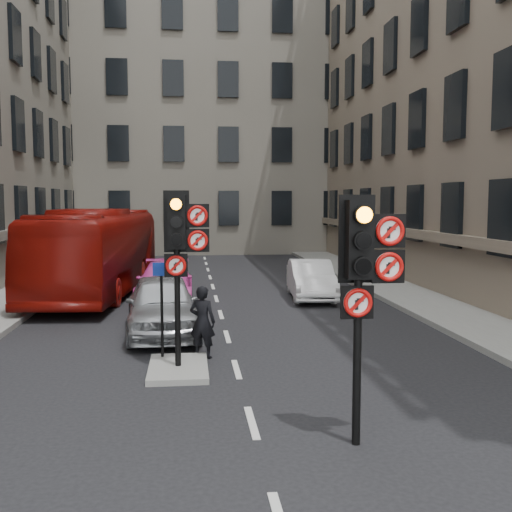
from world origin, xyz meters
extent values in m
plane|color=black|center=(0.00, 0.00, 0.00)|extent=(120.00, 120.00, 0.00)
cube|color=gray|center=(7.20, 12.00, 0.08)|extent=(3.00, 50.00, 0.16)
cube|color=gray|center=(-1.20, 5.00, 0.06)|extent=(1.20, 2.00, 0.12)
cube|color=gray|center=(0.00, 38.00, 10.00)|extent=(30.00, 14.00, 20.00)
cylinder|color=black|center=(1.40, 1.00, 1.20)|extent=(0.12, 0.12, 2.40)
cube|color=black|center=(1.40, 1.00, 2.95)|extent=(0.36, 0.28, 1.10)
cube|color=black|center=(1.40, 1.13, 2.95)|extent=(0.52, 0.03, 1.25)
cylinder|color=orange|center=(1.40, 0.76, 3.30)|extent=(0.22, 0.01, 0.22)
cylinder|color=black|center=(1.40, 0.76, 2.95)|extent=(0.22, 0.01, 0.22)
cylinder|color=black|center=(1.40, 0.76, 2.60)|extent=(0.22, 0.01, 0.22)
cube|color=black|center=(1.82, 0.98, 3.07)|extent=(0.47, 0.05, 0.47)
cylinder|color=white|center=(1.82, 0.94, 3.07)|extent=(0.41, 0.02, 0.41)
torus|color=#BF0C0A|center=(1.82, 0.93, 3.07)|extent=(0.41, 0.06, 0.41)
cube|color=#BF0C0A|center=(1.82, 0.92, 3.07)|extent=(0.25, 0.01, 0.25)
cube|color=black|center=(1.82, 0.98, 2.57)|extent=(0.47, 0.05, 0.47)
cylinder|color=white|center=(1.82, 0.94, 2.57)|extent=(0.41, 0.02, 0.41)
torus|color=#BF0C0A|center=(1.82, 0.93, 2.57)|extent=(0.41, 0.06, 0.41)
cube|color=#BF0C0A|center=(1.82, 0.92, 2.57)|extent=(0.25, 0.01, 0.25)
cube|color=black|center=(1.38, 0.98, 2.07)|extent=(0.47, 0.05, 0.47)
cylinder|color=white|center=(1.38, 0.94, 2.07)|extent=(0.41, 0.02, 0.41)
torus|color=#BF0C0A|center=(1.38, 0.93, 2.07)|extent=(0.41, 0.06, 0.41)
cube|color=#BF0C0A|center=(1.38, 0.92, 2.07)|extent=(0.25, 0.01, 0.25)
cylinder|color=black|center=(-1.20, 5.00, 1.32)|extent=(0.12, 0.12, 2.40)
cube|color=black|center=(-1.20, 5.00, 3.07)|extent=(0.36, 0.28, 1.10)
cube|color=black|center=(-1.20, 5.13, 3.07)|extent=(0.52, 0.03, 1.25)
cylinder|color=orange|center=(-1.20, 4.75, 3.42)|extent=(0.22, 0.02, 0.22)
cylinder|color=black|center=(-1.20, 4.75, 3.07)|extent=(0.22, 0.02, 0.22)
cylinder|color=black|center=(-1.20, 4.75, 2.72)|extent=(0.22, 0.02, 0.22)
cube|color=black|center=(-0.78, 4.98, 3.19)|extent=(0.47, 0.05, 0.47)
cylinder|color=white|center=(-0.78, 4.94, 3.19)|extent=(0.41, 0.02, 0.41)
torus|color=#BF0C0A|center=(-0.78, 4.92, 3.19)|extent=(0.41, 0.06, 0.41)
cube|color=#BF0C0A|center=(-0.78, 4.92, 3.19)|extent=(0.25, 0.02, 0.25)
cube|color=black|center=(-0.78, 4.98, 2.69)|extent=(0.47, 0.05, 0.47)
cylinder|color=white|center=(-0.78, 4.94, 2.69)|extent=(0.41, 0.02, 0.41)
torus|color=#BF0C0A|center=(-0.78, 4.92, 2.69)|extent=(0.41, 0.06, 0.41)
cube|color=#BF0C0A|center=(-0.78, 4.92, 2.69)|extent=(0.25, 0.02, 0.25)
cube|color=black|center=(-1.22, 4.98, 2.19)|extent=(0.47, 0.05, 0.47)
cylinder|color=white|center=(-1.22, 4.94, 2.19)|extent=(0.41, 0.02, 0.41)
torus|color=#BF0C0A|center=(-1.22, 4.92, 2.19)|extent=(0.41, 0.06, 0.41)
cube|color=#BF0C0A|center=(-1.22, 4.92, 2.19)|extent=(0.25, 0.02, 0.25)
imported|color=#9A9DA1|center=(-1.66, 8.52, 0.77)|extent=(2.15, 4.66, 1.55)
imported|color=white|center=(3.38, 13.74, 0.68)|extent=(1.78, 4.24, 1.36)
imported|color=#DD41A6|center=(-1.79, 13.51, 0.67)|extent=(1.91, 4.62, 1.34)
imported|color=maroon|center=(-4.32, 15.76, 1.59)|extent=(3.56, 11.60, 3.18)
imported|color=black|center=(-1.15, 9.35, 0.47)|extent=(0.61, 1.60, 0.94)
imported|color=black|center=(-0.68, 6.00, 0.81)|extent=(0.69, 0.58, 1.63)
cylinder|color=black|center=(-1.55, 5.75, 1.13)|extent=(0.06, 0.06, 2.01)
cube|color=navy|center=(-1.55, 5.70, 2.03)|extent=(0.35, 0.06, 0.28)
camera|label=1|loc=(-0.97, -7.10, 3.50)|focal=42.00mm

